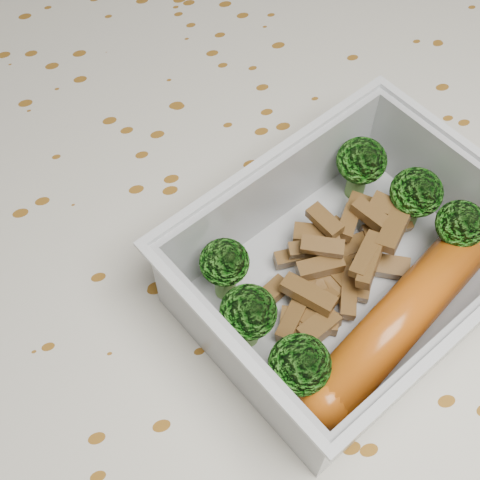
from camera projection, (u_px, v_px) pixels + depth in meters
name	position (u px, v px, depth m)	size (l,w,h in m)	color
dining_table	(245.00, 321.00, 0.47)	(1.40, 0.90, 0.75)	brown
tablecloth	(246.00, 288.00, 0.43)	(1.46, 0.96, 0.19)	beige
lunch_container	(349.00, 274.00, 0.36)	(0.21, 0.19, 0.06)	silver
broccoli_florets	(339.00, 253.00, 0.36)	(0.16, 0.13, 0.04)	#608C3F
meat_pile	(338.00, 263.00, 0.37)	(0.11, 0.08, 0.03)	brown
sausage	(402.00, 316.00, 0.35)	(0.14, 0.09, 0.03)	#BA5210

